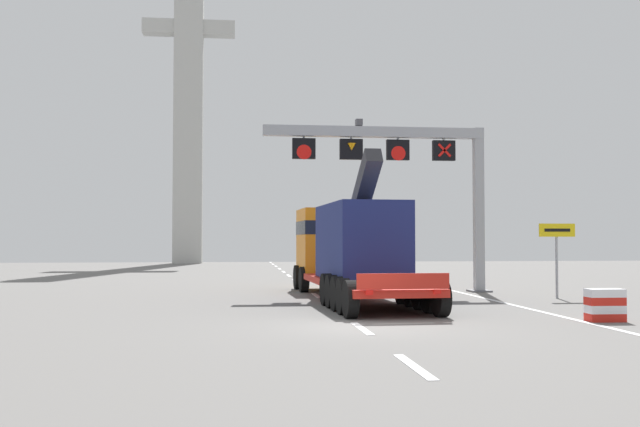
{
  "coord_description": "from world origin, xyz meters",
  "views": [
    {
      "loc": [
        -3.19,
        -18.51,
        2.24
      ],
      "look_at": [
        -0.07,
        9.42,
        3.3
      ],
      "focal_mm": 40.18,
      "sensor_mm": 36.0,
      "label": 1
    }
  ],
  "objects": [
    {
      "name": "ground",
      "position": [
        0.0,
        0.0,
        0.0
      ],
      "size": [
        112.0,
        112.0,
        0.0
      ],
      "primitive_type": "plane",
      "color": "slate"
    },
    {
      "name": "lane_markings",
      "position": [
        -0.11,
        24.17,
        0.01
      ],
      "size": [
        0.2,
        62.93,
        0.01
      ],
      "color": "silver",
      "rests_on": "ground"
    },
    {
      "name": "edge_line_right",
      "position": [
        6.2,
        12.0,
        0.01
      ],
      "size": [
        0.2,
        63.0,
        0.01
      ],
      "primitive_type": "cube",
      "color": "silver",
      "rests_on": "ground"
    },
    {
      "name": "overhead_lane_gantry",
      "position": [
        3.94,
        11.75,
        5.68
      ],
      "size": [
        9.88,
        0.9,
        7.45
      ],
      "color": "#9EA0A5",
      "rests_on": "ground"
    },
    {
      "name": "heavy_haul_truck_red",
      "position": [
        0.98,
        9.29,
        1.99
      ],
      "size": [
        3.58,
        14.15,
        5.3
      ],
      "color": "red",
      "rests_on": "ground"
    },
    {
      "name": "exit_sign_yellow",
      "position": [
        9.0,
        7.98,
        2.17
      ],
      "size": [
        1.44,
        0.15,
        2.89
      ],
      "color": "#9EA0A5",
      "rests_on": "ground"
    },
    {
      "name": "crash_barrier_striped",
      "position": [
        6.85,
        0.33,
        0.45
      ],
      "size": [
        1.01,
        0.52,
        0.9
      ],
      "color": "red",
      "rests_on": "ground"
    },
    {
      "name": "bridge_pylon_distant",
      "position": [
        -8.29,
        52.44,
        19.11
      ],
      "size": [
        9.0,
        2.0,
        37.43
      ],
      "color": "#B7B7B2",
      "rests_on": "ground"
    }
  ]
}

